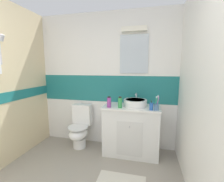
# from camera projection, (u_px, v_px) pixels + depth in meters

# --- Properties ---
(wall_back_tiled) EXTENTS (3.20, 0.20, 2.50)m
(wall_back_tiled) POSITION_uv_depth(u_px,v_px,m) (107.00, 80.00, 2.95)
(wall_back_tiled) COLOR white
(wall_back_tiled) RESTS_ON ground_plane
(wall_right_plain) EXTENTS (0.10, 3.48, 2.50)m
(wall_right_plain) POSITION_uv_depth(u_px,v_px,m) (210.00, 94.00, 1.45)
(wall_right_plain) COLOR white
(wall_right_plain) RESTS_ON ground_plane
(vanity_cabinet) EXTENTS (0.95, 0.52, 0.85)m
(vanity_cabinet) POSITION_uv_depth(u_px,v_px,m) (131.00, 130.00, 2.68)
(vanity_cabinet) COLOR silver
(vanity_cabinet) RESTS_ON ground_plane
(sink_basin) EXTENTS (0.39, 0.44, 0.20)m
(sink_basin) POSITION_uv_depth(u_px,v_px,m) (135.00, 102.00, 2.61)
(sink_basin) COLOR white
(sink_basin) RESTS_ON vanity_cabinet
(toilet) EXTENTS (0.37, 0.50, 0.81)m
(toilet) POSITION_uv_depth(u_px,v_px,m) (80.00, 127.00, 2.91)
(toilet) COLOR white
(toilet) RESTS_ON ground_plane
(toothbrush_cup) EXTENTS (0.07, 0.07, 0.23)m
(toothbrush_cup) POSITION_uv_depth(u_px,v_px,m) (157.00, 106.00, 2.35)
(toothbrush_cup) COLOR #4C7299
(toothbrush_cup) RESTS_ON vanity_cabinet
(soap_dispenser) EXTENTS (0.06, 0.06, 0.15)m
(soap_dispenser) POSITION_uv_depth(u_px,v_px,m) (151.00, 106.00, 2.36)
(soap_dispenser) COLOR #2659B2
(soap_dispenser) RESTS_ON vanity_cabinet
(mouthwash_bottle) EXTENTS (0.07, 0.07, 0.18)m
(mouthwash_bottle) POSITION_uv_depth(u_px,v_px,m) (109.00, 102.00, 2.54)
(mouthwash_bottle) COLOR #993F99
(mouthwash_bottle) RESTS_ON vanity_cabinet
(shampoo_bottle_tall) EXTENTS (0.07, 0.07, 0.19)m
(shampoo_bottle_tall) POSITION_uv_depth(u_px,v_px,m) (120.00, 102.00, 2.49)
(shampoo_bottle_tall) COLOR green
(shampoo_bottle_tall) RESTS_ON vanity_cabinet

